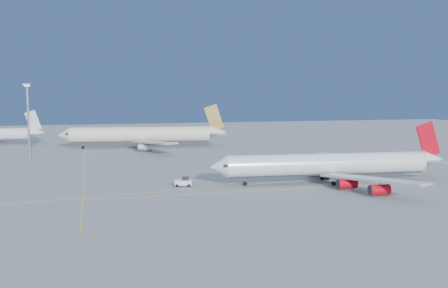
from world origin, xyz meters
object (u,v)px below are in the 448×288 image
(airliner_virgin, at_px, (332,165))
(airliner_etihad, at_px, (144,135))
(pushback_tug, at_px, (183,182))
(light_mast, at_px, (28,117))

(airliner_virgin, relative_size, airliner_etihad, 0.90)
(airliner_virgin, height_order, airliner_etihad, airliner_etihad)
(pushback_tug, xyz_separation_m, light_mast, (-40.21, 48.76, 13.96))
(airliner_virgin, bearing_deg, light_mast, 150.05)
(airliner_etihad, height_order, light_mast, light_mast)
(airliner_etihad, bearing_deg, pushback_tug, -82.22)
(pushback_tug, distance_m, light_mast, 64.72)
(light_mast, bearing_deg, airliner_etihad, 44.53)
(airliner_virgin, xyz_separation_m, airliner_etihad, (-37.16, 93.22, 0.87))
(airliner_etihad, xyz_separation_m, pushback_tug, (0.07, -88.24, -4.44))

